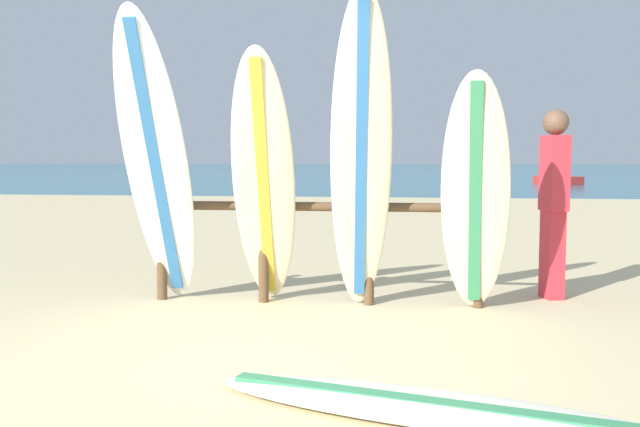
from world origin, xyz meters
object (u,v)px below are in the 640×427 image
surfboard_leaning_center_left (361,157)px  surfboard_leaning_center (475,196)px  surfboard_lying_on_sand (430,407)px  surfboard_rack (316,232)px  surfboard_leaning_left (264,182)px  small_boat_offshore (558,178)px  beachgoer_standing (554,195)px  surfboard_leaning_far_left (157,165)px

surfboard_leaning_center_left → surfboard_leaning_center: (0.92, 0.06, -0.31)m
surfboard_leaning_center → surfboard_lying_on_sand: 2.51m
surfboard_rack → surfboard_leaning_left: surfboard_leaning_left is taller
surfboard_lying_on_sand → small_boat_offshore: size_ratio=1.06×
beachgoer_standing → small_boat_offshore: size_ratio=0.74×
surfboard_leaning_far_left → surfboard_rack: bearing=19.1°
surfboard_leaning_left → surfboard_lying_on_sand: bearing=-60.2°
surfboard_rack → surfboard_lying_on_sand: (0.93, -2.59, -0.60)m
surfboard_rack → surfboard_leaning_left: 0.66m
surfboard_rack → small_boat_offshore: bearing=74.4°
surfboard_leaning_left → surfboard_lying_on_sand: size_ratio=0.89×
surfboard_leaning_far_left → surfboard_leaning_left: (0.87, 0.18, -0.14)m
surfboard_rack → surfboard_leaning_far_left: 1.47m
surfboard_rack → surfboard_leaning_far_left: surfboard_leaning_far_left is taller
surfboard_rack → beachgoer_standing: (2.11, 0.49, 0.31)m
surfboard_rack → surfboard_lying_on_sand: size_ratio=1.19×
surfboard_rack → beachgoer_standing: 2.19m
surfboard_leaning_left → surfboard_leaning_center_left: (0.83, -0.11, 0.21)m
surfboard_lying_on_sand → beachgoer_standing: beachgoer_standing is taller
surfboard_lying_on_sand → beachgoer_standing: size_ratio=1.42×
surfboard_leaning_left → surfboard_leaning_far_left: bearing=-168.1°
beachgoer_standing → small_boat_offshore: bearing=78.5°
beachgoer_standing → surfboard_leaning_center_left: bearing=-153.0°
surfboard_leaning_center → small_boat_offshore: surfboard_leaning_center is taller
surfboard_leaning_left → surfboard_leaning_center_left: 0.86m
surfboard_rack → small_boat_offshore: surfboard_rack is taller
beachgoer_standing → small_boat_offshore: (5.29, 26.08, -0.69)m
surfboard_rack → beachgoer_standing: size_ratio=1.70×
surfboard_rack → surfboard_leaning_center_left: 0.87m
surfboard_leaning_center_left → surfboard_lying_on_sand: 2.61m
surfboard_leaning_center_left → surfboard_lying_on_sand: surfboard_leaning_center_left is taller
beachgoer_standing → surfboard_lying_on_sand: bearing=-111.0°
surfboard_lying_on_sand → small_boat_offshore: bearing=77.5°
surfboard_leaning_left → surfboard_lying_on_sand: (1.33, -2.33, -1.05)m
surfboard_rack → surfboard_leaning_center: size_ratio=1.49×
small_boat_offshore → surfboard_leaning_center_left: bearing=-104.5°
surfboard_leaning_far_left → small_boat_offshore: (8.67, 27.01, -0.97)m
surfboard_rack → surfboard_leaning_center_left: size_ratio=1.13×
surfboard_leaning_center_left → surfboard_rack: bearing=138.7°
surfboard_leaning_center_left → surfboard_lying_on_sand: size_ratio=1.06×
surfboard_leaning_center → surfboard_lying_on_sand: surfboard_leaning_center is taller
surfboard_leaning_left → small_boat_offshore: bearing=73.8°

